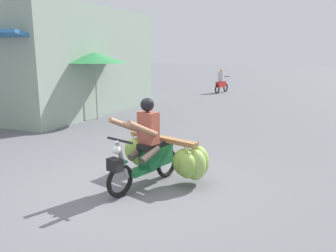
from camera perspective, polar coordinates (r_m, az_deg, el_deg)
ground_plane at (r=6.15m, az=-6.23°, el=-10.27°), size 120.00×120.00×0.00m
motorbike_main_loaded at (r=6.30m, az=-1.02°, el=-4.85°), size 1.82×1.92×1.58m
motorbike_distant_ahead_left at (r=20.35m, az=8.83°, el=7.08°), size 0.56×1.61×1.40m
shopfront_building at (r=14.34m, az=-15.81°, el=10.34°), size 3.47×7.73×3.97m
market_umbrella_near_shop at (r=12.23m, az=-12.10°, el=11.06°), size 2.20×2.20×2.33m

